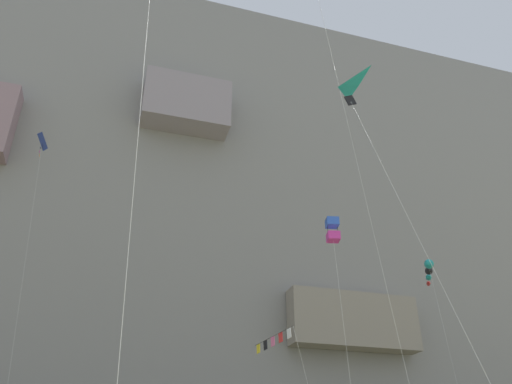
{
  "coord_description": "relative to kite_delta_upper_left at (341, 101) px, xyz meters",
  "views": [
    {
      "loc": [
        -6.77,
        -4.37,
        1.86
      ],
      "look_at": [
        0.97,
        21.3,
        16.63
      ],
      "focal_mm": 36.62,
      "sensor_mm": 36.0,
      "label": 1
    }
  ],
  "objects": [
    {
      "name": "kite_box_mid_center",
      "position": [
        2.04,
        6.11,
        -3.6
      ],
      "size": [
        1.04,
        2.7,
        14.19
      ],
      "color": "blue",
      "rests_on": "ground"
    },
    {
      "name": "kite_banner_near_cliff",
      "position": [
        -0.37,
        8.83,
        -9.29
      ],
      "size": [
        2.5,
        4.78,
        8.37
      ],
      "color": "black",
      "rests_on": "ground"
    },
    {
      "name": "kite_windsock_high_right",
      "position": [
        17.43,
        19.59,
        0.57
      ],
      "size": [
        4.93,
        8.87,
        18.24
      ],
      "color": "teal",
      "rests_on": "ground"
    },
    {
      "name": "cliff_face",
      "position": [
        -2.46,
        52.25,
        15.68
      ],
      "size": [
        180.0,
        32.14,
        65.52
      ],
      "color": "gray",
      "rests_on": "ground"
    },
    {
      "name": "kite_delta_upper_left",
      "position": [
        0.0,
        0.0,
        0.0
      ],
      "size": [
        2.25,
        6.93,
        17.57
      ],
      "color": "teal",
      "rests_on": "ground"
    },
    {
      "name": "kite_diamond_upper_right",
      "position": [
        -16.1,
        24.47,
        9.49
      ],
      "size": [
        3.06,
        5.5,
        28.73
      ],
      "color": "navy",
      "rests_on": "ground"
    }
  ]
}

